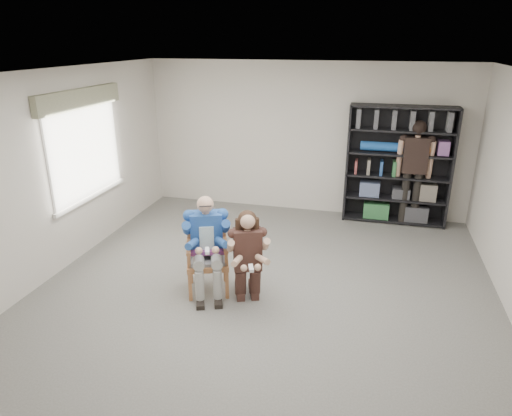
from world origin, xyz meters
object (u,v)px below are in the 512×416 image
(seated_man, at_px, (207,245))
(bookshelf, at_px, (398,166))
(kneeling_woman, at_px, (248,258))
(armchair, at_px, (207,256))
(standing_man, at_px, (413,174))

(seated_man, bearing_deg, bookshelf, 31.29)
(kneeling_woman, bearing_deg, bookshelf, 39.42)
(armchair, xyz_separation_m, seated_man, (0.00, 0.00, 0.15))
(kneeling_woman, relative_size, bookshelf, 0.58)
(armchair, xyz_separation_m, standing_man, (2.69, 3.08, 0.43))
(armchair, distance_m, seated_man, 0.15)
(armchair, height_order, bookshelf, bookshelf)
(armchair, bearing_deg, standing_man, 27.66)
(seated_man, distance_m, bookshelf, 4.01)
(armchair, bearing_deg, bookshelf, 31.29)
(armchair, xyz_separation_m, bookshelf, (2.43, 3.16, 0.54))
(kneeling_woman, bearing_deg, armchair, 147.13)
(armchair, bearing_deg, seated_man, 0.00)
(bookshelf, bearing_deg, seated_man, -127.54)
(kneeling_woman, relative_size, standing_man, 0.65)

